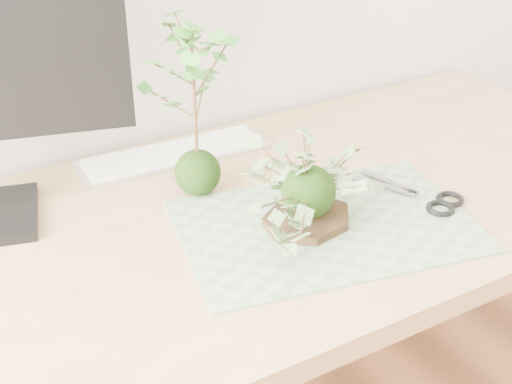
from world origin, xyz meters
TOP-DOWN VIEW (x-y plane):
  - desk at (0.07, 1.23)m, footprint 1.60×0.70m
  - cutting_mat at (0.13, 1.13)m, footprint 0.54×0.42m
  - stone_dish at (0.11, 1.15)m, footprint 0.19×0.19m
  - ivy_kokedama at (0.11, 1.15)m, footprint 0.30×0.30m
  - maple_kokedama at (-0.01, 1.34)m, footprint 0.19×0.19m
  - keyboard at (0.01, 1.49)m, footprint 0.39×0.13m
  - scissors at (0.33, 1.10)m, footprint 0.10×0.21m

SIDE VIEW (x-z plane):
  - desk at x=0.07m, z-range 0.28..1.02m
  - cutting_mat at x=0.13m, z-range 0.74..0.74m
  - keyboard at x=0.01m, z-range 0.74..0.75m
  - scissors at x=0.33m, z-range 0.74..0.75m
  - stone_dish at x=0.11m, z-range 0.74..0.76m
  - ivy_kokedama at x=0.11m, z-range 0.76..0.94m
  - maple_kokedama at x=-0.01m, z-range 0.81..1.16m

